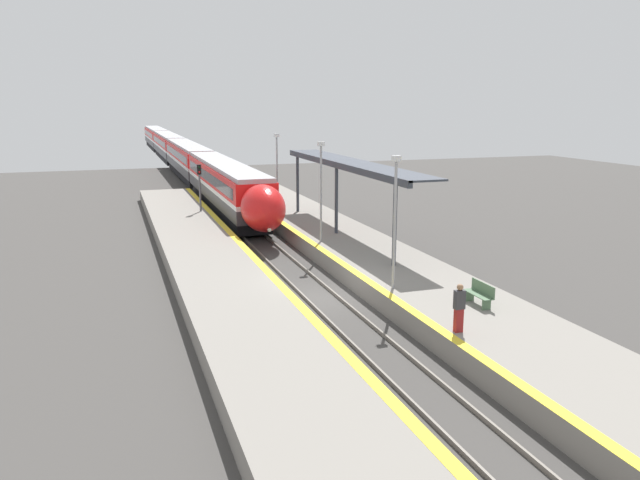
% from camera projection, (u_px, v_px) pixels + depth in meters
% --- Properties ---
extents(ground_plane, '(120.00, 120.00, 0.00)m').
position_uv_depth(ground_plane, '(320.00, 298.00, 27.72)').
color(ground_plane, '#423F3D').
extents(rail_left, '(0.08, 90.00, 0.15)m').
position_uv_depth(rail_left, '(305.00, 298.00, 27.48)').
color(rail_left, slate).
rests_on(rail_left, ground_plane).
extents(rail_right, '(0.08, 90.00, 0.15)m').
position_uv_depth(rail_right, '(336.00, 295.00, 27.93)').
color(rail_right, slate).
rests_on(rail_right, ground_plane).
extents(train, '(2.73, 96.61, 3.93)m').
position_uv_depth(train, '(178.00, 152.00, 80.01)').
color(train, black).
rests_on(train, ground_plane).
extents(platform_right, '(4.98, 64.00, 0.87)m').
position_uv_depth(platform_right, '(406.00, 280.00, 28.94)').
color(platform_right, gray).
rests_on(platform_right, ground_plane).
extents(platform_left, '(4.39, 64.00, 0.87)m').
position_uv_depth(platform_left, '(233.00, 297.00, 26.41)').
color(platform_left, gray).
rests_on(platform_left, ground_plane).
extents(platform_bench, '(0.44, 1.54, 0.89)m').
position_uv_depth(platform_bench, '(480.00, 293.00, 23.94)').
color(platform_bench, '#4C6B4C').
rests_on(platform_bench, platform_right).
extents(person_waiting, '(0.36, 0.22, 1.70)m').
position_uv_depth(person_waiting, '(459.00, 307.00, 21.05)').
color(person_waiting, maroon).
rests_on(person_waiting, platform_right).
extents(railway_signal, '(0.28, 0.28, 4.22)m').
position_uv_depth(railway_signal, '(200.00, 187.00, 44.27)').
color(railway_signal, '#59595E').
rests_on(railway_signal, ground_plane).
extents(lamppost_near, '(0.36, 0.20, 5.55)m').
position_uv_depth(lamppost_near, '(395.00, 214.00, 25.58)').
color(lamppost_near, '#9E9EA3').
rests_on(lamppost_near, platform_right).
extents(lamppost_mid, '(0.36, 0.20, 5.55)m').
position_uv_depth(lamppost_mid, '(321.00, 185.00, 34.33)').
color(lamppost_mid, '#9E9EA3').
rests_on(lamppost_mid, platform_right).
extents(lamppost_far, '(0.36, 0.20, 5.55)m').
position_uv_depth(lamppost_far, '(277.00, 168.00, 43.09)').
color(lamppost_far, '#9E9EA3').
rests_on(lamppost_far, platform_right).
extents(station_canopy, '(2.02, 19.00, 4.26)m').
position_uv_depth(station_canopy, '(346.00, 166.00, 36.56)').
color(station_canopy, '#333842').
rests_on(station_canopy, platform_right).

